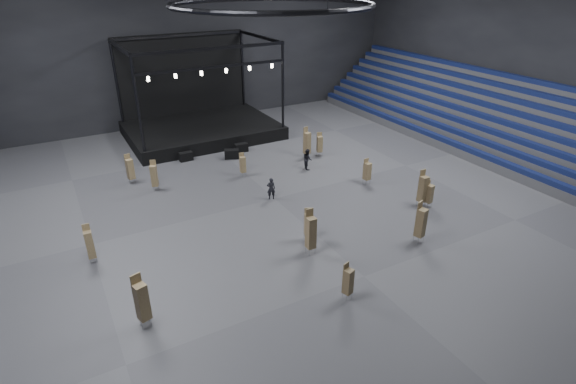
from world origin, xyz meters
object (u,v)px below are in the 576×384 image
stage (199,120)px  chair_stack_2 (90,244)px  chair_stack_0 (348,281)px  chair_stack_8 (320,144)px  chair_stack_9 (142,301)px  chair_stack_1 (311,232)px  chair_stack_5 (243,164)px  chair_stack_4 (423,188)px  crew_member (307,159)px  chair_stack_3 (421,222)px  flight_case_right (241,148)px  chair_stack_12 (308,224)px  chair_stack_13 (130,169)px  flight_case_mid (232,154)px  chair_stack_11 (307,143)px  chair_stack_6 (367,171)px  chair_stack_7 (154,175)px  flight_case_left (186,157)px  man_center (271,189)px  chair_stack_10 (429,193)px

stage → chair_stack_2: stage is taller
chair_stack_0 → chair_stack_8: (9.18, 16.95, 0.04)m
chair_stack_8 → chair_stack_9: (-18.51, -13.98, 0.31)m
stage → chair_stack_1: (-1.39, -23.42, 0.00)m
chair_stack_5 → chair_stack_4: bearing=-48.8°
crew_member → chair_stack_3: bearing=-165.4°
flight_case_right → chair_stack_8: size_ratio=0.54×
chair_stack_9 → chair_stack_12: chair_stack_9 is taller
chair_stack_4 → chair_stack_8: bearing=93.5°
chair_stack_8 → chair_stack_13: 15.92m
flight_case_mid → chair_stack_11: 6.65m
chair_stack_11 → chair_stack_12: (-6.83, -11.43, -0.30)m
chair_stack_6 → chair_stack_11: bearing=94.1°
chair_stack_12 → chair_stack_7: bearing=142.3°
chair_stack_4 → crew_member: 10.13m
chair_stack_0 → chair_stack_9: (-9.33, 2.97, 0.36)m
chair_stack_2 → chair_stack_9: 6.69m
flight_case_left → chair_stack_6: (10.72, -11.30, 0.72)m
stage → chair_stack_5: stage is taller
crew_member → chair_stack_8: bearing=-37.0°
chair_stack_4 → chair_stack_8: (-1.07, 11.46, -0.27)m
chair_stack_0 → chair_stack_1: 4.35m
chair_stack_11 → crew_member: 2.47m
chair_stack_0 → chair_stack_9: chair_stack_9 is taller
stage → flight_case_mid: (0.26, -7.61, -1.04)m
chair_stack_9 → chair_stack_8: bearing=20.6°
chair_stack_5 → chair_stack_1: bearing=-92.9°
flight_case_mid → chair_stack_12: bearing=-94.0°
chair_stack_1 → chair_stack_7: 13.97m
chair_stack_7 → chair_stack_2: bearing=-102.2°
stage → chair_stack_1: 23.46m
chair_stack_5 → crew_member: (5.26, -1.24, -0.17)m
chair_stack_3 → chair_stack_5: bearing=94.5°
chair_stack_4 → chair_stack_6: 4.89m
chair_stack_5 → chair_stack_6: chair_stack_6 is taller
chair_stack_2 → chair_stack_8: chair_stack_2 is taller
flight_case_left → man_center: man_center is taller
chair_stack_6 → chair_stack_10: chair_stack_6 is taller
chair_stack_5 → chair_stack_7: (-6.77, 0.81, 0.20)m
flight_case_mid → chair_stack_1: chair_stack_1 is taller
chair_stack_3 → chair_stack_10: chair_stack_3 is taller
chair_stack_0 → crew_member: (6.74, 14.98, -0.22)m
chair_stack_3 → chair_stack_6: size_ratio=1.31×
chair_stack_2 → chair_stack_3: chair_stack_3 is taller
chair_stack_2 → chair_stack_7: chair_stack_2 is taller
chair_stack_2 → chair_stack_4: chair_stack_4 is taller
man_center → chair_stack_5: bearing=-68.7°
chair_stack_7 → chair_stack_3: bearing=-27.0°
flight_case_right → chair_stack_6: 12.34m
chair_stack_12 → crew_member: size_ratio=1.22×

